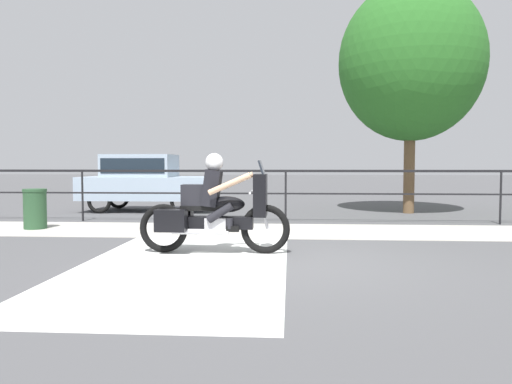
% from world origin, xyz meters
% --- Properties ---
extents(ground_plane, '(120.00, 120.00, 0.00)m').
position_xyz_m(ground_plane, '(0.00, 0.00, 0.00)').
color(ground_plane, '#4C4C4F').
extents(sidewalk_band, '(44.00, 2.40, 0.01)m').
position_xyz_m(sidewalk_band, '(0.00, 3.40, 0.01)').
color(sidewalk_band, '#B7B2A8').
rests_on(sidewalk_band, ground).
extents(crosswalk_band, '(2.93, 6.00, 0.01)m').
position_xyz_m(crosswalk_band, '(-1.41, -0.20, 0.00)').
color(crosswalk_band, silver).
rests_on(crosswalk_band, ground).
extents(fence_railing, '(36.00, 0.05, 1.30)m').
position_xyz_m(fence_railing, '(0.00, 4.93, 1.02)').
color(fence_railing, black).
rests_on(fence_railing, ground).
extents(motorcycle, '(2.44, 0.76, 1.61)m').
position_xyz_m(motorcycle, '(-1.11, 0.66, 0.71)').
color(motorcycle, black).
rests_on(motorcycle, ground).
extents(parked_car, '(3.94, 1.76, 1.72)m').
position_xyz_m(parked_car, '(-4.29, 7.66, 0.97)').
color(parked_car, '#9EB2C6').
rests_on(parked_car, ground).
extents(trash_bin, '(0.51, 0.51, 0.89)m').
position_xyz_m(trash_bin, '(-5.50, 3.34, 0.45)').
color(trash_bin, '#284C2D').
rests_on(trash_bin, ground).
extents(tree_behind_sign, '(4.13, 4.13, 6.64)m').
position_xyz_m(tree_behind_sign, '(3.57, 7.56, 4.36)').
color(tree_behind_sign, brown).
rests_on(tree_behind_sign, ground).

